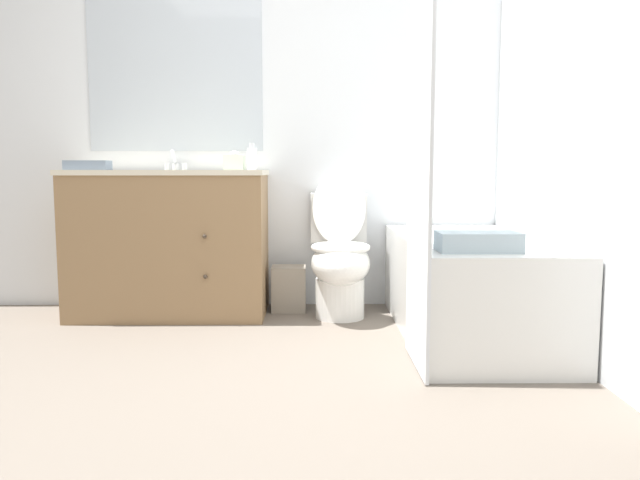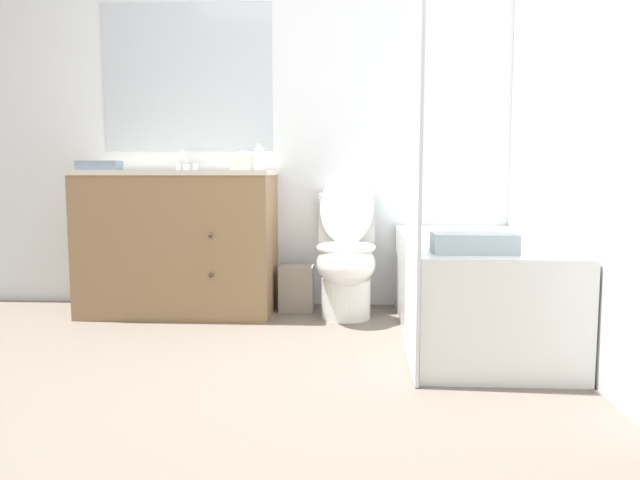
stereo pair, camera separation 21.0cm
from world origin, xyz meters
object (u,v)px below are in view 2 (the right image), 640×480
at_px(vanity_cabinet, 180,240).
at_px(hand_towel_folded, 99,165).
at_px(toilet, 346,258).
at_px(bathtub, 472,288).
at_px(bath_towel_folded, 474,243).
at_px(tissue_box, 243,162).
at_px(sink_faucet, 187,164).
at_px(wastebasket, 297,288).
at_px(soap_dispenser, 260,158).

height_order(vanity_cabinet, hand_towel_folded, hand_towel_folded).
height_order(toilet, bathtub, toilet).
bearing_deg(bath_towel_folded, tissue_box, 137.06).
relative_size(sink_faucet, tissue_box, 0.96).
height_order(tissue_box, hand_towel_folded, tissue_box).
xyz_separation_m(sink_faucet, bathtub, (1.68, -0.70, -0.65)).
relative_size(wastebasket, tissue_box, 1.90).
distance_m(sink_faucet, soap_dispenser, 0.55).
distance_m(toilet, soap_dispenser, 0.79).
distance_m(wastebasket, soap_dispenser, 0.84).
bearing_deg(wastebasket, bath_towel_folded, -52.77).
bearing_deg(soap_dispenser, tissue_box, 148.84).
xyz_separation_m(vanity_cabinet, soap_dispenser, (0.50, -0.02, 0.50)).
bearing_deg(vanity_cabinet, bathtub, -16.41).
xyz_separation_m(sink_faucet, tissue_box, (0.39, -0.15, 0.01)).
distance_m(sink_faucet, bathtub, 1.93).
bearing_deg(sink_faucet, bath_towel_folded, -38.53).
height_order(toilet, soap_dispenser, soap_dispenser).
xyz_separation_m(sink_faucet, wastebasket, (0.71, -0.11, -0.77)).
xyz_separation_m(tissue_box, hand_towel_folded, (-0.81, -0.21, -0.02)).
relative_size(vanity_cabinet, hand_towel_folded, 4.80).
relative_size(vanity_cabinet, tissue_box, 7.89).
bearing_deg(hand_towel_folded, toilet, 3.40).
distance_m(vanity_cabinet, soap_dispenser, 0.71).
height_order(sink_faucet, tissue_box, sink_faucet).
height_order(tissue_box, soap_dispenser, soap_dispenser).
relative_size(toilet, bathtub, 0.56).
distance_m(soap_dispenser, bath_towel_folded, 1.54).
height_order(bathtub, hand_towel_folded, hand_towel_folded).
bearing_deg(sink_faucet, bathtub, -22.49).
relative_size(bathtub, bath_towel_folded, 4.39).
distance_m(bathtub, tissue_box, 1.55).
height_order(vanity_cabinet, sink_faucet, sink_faucet).
distance_m(vanity_cabinet, toilet, 1.03).
relative_size(sink_faucet, toilet, 0.17).
bearing_deg(sink_faucet, tissue_box, -21.03).
bearing_deg(tissue_box, wastebasket, 6.26).
relative_size(vanity_cabinet, bath_towel_folded, 3.32).
relative_size(vanity_cabinet, soap_dispenser, 7.38).
bearing_deg(tissue_box, toilet, -10.69).
xyz_separation_m(soap_dispenser, bath_towel_folded, (1.08, -1.04, -0.38)).
relative_size(bathtub, hand_towel_folded, 6.35).
bearing_deg(hand_towel_folded, vanity_cabinet, 20.00).
bearing_deg(bath_towel_folded, vanity_cabinet, 146.23).
height_order(toilet, wastebasket, toilet).
bearing_deg(bath_towel_folded, soap_dispenser, 136.02).
bearing_deg(toilet, tissue_box, 169.31).
distance_m(sink_faucet, tissue_box, 0.42).
xyz_separation_m(wastebasket, soap_dispenser, (-0.21, -0.10, 0.80)).
bearing_deg(soap_dispenser, bathtub, -22.07).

